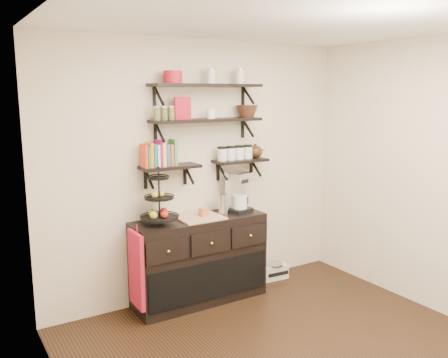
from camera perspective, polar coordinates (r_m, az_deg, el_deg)
ceiling at (r=3.59m, az=11.44°, el=18.75°), size 3.50×3.50×0.02m
back_wall at (r=5.05m, az=-2.78°, el=1.09°), size 3.50×0.02×2.70m
left_wall at (r=2.81m, az=-17.00°, el=-6.97°), size 0.02×3.50×2.70m
shelf_top at (r=4.86m, az=-2.11°, el=11.17°), size 1.20×0.27×0.23m
shelf_mid at (r=4.87m, az=-2.08°, el=7.05°), size 1.20×0.27×0.23m
shelf_low_left at (r=4.74m, az=-6.54°, el=1.38°), size 0.60×0.25×0.23m
shelf_low_right at (r=5.15m, az=1.95°, el=2.16°), size 0.60×0.25×0.23m
cookbooks at (r=4.68m, az=-7.55°, el=2.93°), size 0.36×0.15×0.26m
glass_canisters at (r=5.10m, az=1.36°, el=3.07°), size 0.43×0.10×0.13m
sideboard at (r=5.00m, az=-2.98°, el=-9.65°), size 1.40×0.50×0.92m
fruit_stand at (r=4.64m, az=-7.77°, el=-3.14°), size 0.37×0.37×0.54m
candle at (r=4.88m, az=-2.46°, el=-3.98°), size 0.08×0.08×0.08m
coffee_maker at (r=5.09m, az=1.66°, el=-1.65°), size 0.28×0.28×0.43m
thermal_carafe at (r=4.96m, az=-0.01°, el=-3.07°), size 0.11×0.11×0.22m
apron at (r=4.61m, az=-10.50°, el=-10.70°), size 0.04×0.31×0.73m
radio at (r=5.71m, az=6.04°, el=-10.95°), size 0.32×0.22×0.19m
recipe_box at (r=4.73m, az=-5.01°, el=8.47°), size 0.17×0.10×0.22m
walnut_bowl at (r=5.13m, az=2.77°, el=8.15°), size 0.24×0.24×0.13m
ramekins at (r=4.89m, az=-1.61°, el=7.84°), size 0.09×0.09×0.10m
teapot at (r=5.25m, az=3.79°, el=3.43°), size 0.22×0.17×0.16m
red_pot at (r=4.69m, az=-6.18°, el=12.10°), size 0.18×0.18×0.12m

